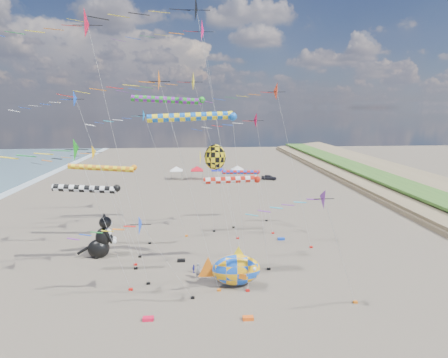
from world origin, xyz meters
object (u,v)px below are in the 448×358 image
Objects in this scene: person_adult at (198,271)px; child_green at (219,269)px; cat_inflatable at (100,236)px; fish_inflatable at (236,270)px; child_blue at (194,269)px; parked_car at (269,177)px.

child_green is at bearing -15.31° from person_adult.
cat_inflatable is 3.04× the size of person_adult.
child_blue is at bearing 141.30° from fish_inflatable.
parked_car is (18.06, 47.74, 0.16)m from child_blue.
child_blue is (-4.12, 3.30, -1.35)m from fish_inflatable.
cat_inflatable reaches higher than child_green.
child_green is (13.64, -5.64, -1.99)m from cat_inflatable.
person_adult is (-3.63, 1.95, -0.96)m from fish_inflatable.
child_blue is at bearing 177.74° from parked_car.
fish_inflatable is 3.73× the size of person_adult.
person_adult is at bearing 178.77° from parked_car.
parked_car is at bearing 58.35° from child_green.
child_green is (-1.44, 2.84, -1.22)m from fish_inflatable.
fish_inflatable is at bearing -65.67° from person_adult.
cat_inflatable is at bearing 150.65° from fish_inflatable.
parked_car is (13.94, 51.04, -1.18)m from fish_inflatable.
child_green is 1.26× the size of child_blue.
cat_inflatable is 4.41× the size of child_green.
child_green is at bearing -179.23° from parked_car.
parked_car reaches higher than child_blue.
parked_car is (17.57, 49.09, -0.22)m from person_adult.
fish_inflatable is at bearing -176.81° from parked_car.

